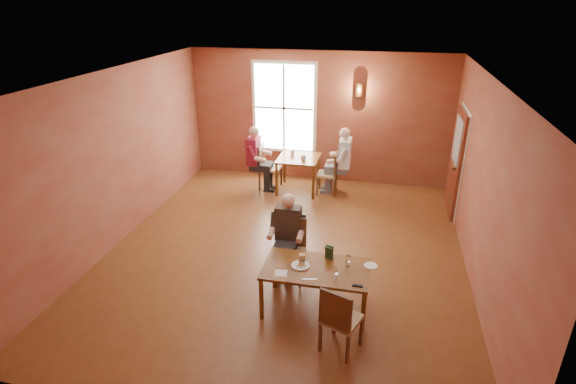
% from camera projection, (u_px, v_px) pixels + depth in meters
% --- Properties ---
extents(ground, '(6.00, 7.00, 0.01)m').
position_uv_depth(ground, '(286.00, 252.00, 7.82)').
color(ground, brown).
rests_on(ground, ground).
extents(wall_back, '(6.00, 0.04, 3.00)m').
position_uv_depth(wall_back, '(318.00, 118.00, 10.34)').
color(wall_back, brown).
rests_on(wall_back, ground).
extents(wall_front, '(6.00, 0.04, 3.00)m').
position_uv_depth(wall_front, '(202.00, 307.00, 4.08)').
color(wall_front, brown).
rests_on(wall_front, ground).
extents(wall_left, '(0.04, 7.00, 3.00)m').
position_uv_depth(wall_left, '(117.00, 158.00, 7.79)').
color(wall_left, brown).
rests_on(wall_left, ground).
extents(wall_right, '(0.04, 7.00, 3.00)m').
position_uv_depth(wall_right, '(483.00, 187.00, 6.63)').
color(wall_right, brown).
rests_on(wall_right, ground).
extents(ceiling, '(6.00, 7.00, 0.04)m').
position_uv_depth(ceiling, '(285.00, 76.00, 6.61)').
color(ceiling, white).
rests_on(ceiling, wall_back).
extents(window, '(1.36, 0.10, 1.96)m').
position_uv_depth(window, '(284.00, 108.00, 10.37)').
color(window, white).
rests_on(window, wall_back).
extents(door, '(0.12, 1.04, 2.10)m').
position_uv_depth(door, '(455.00, 163.00, 8.88)').
color(door, maroon).
rests_on(door, ground).
extents(wall_sconce, '(0.16, 0.16, 0.28)m').
position_uv_depth(wall_sconce, '(359.00, 90.00, 9.79)').
color(wall_sconce, brown).
rests_on(wall_sconce, wall_back).
extents(main_table, '(1.45, 0.81, 0.68)m').
position_uv_depth(main_table, '(315.00, 288.00, 6.27)').
color(main_table, brown).
rests_on(main_table, ground).
extents(chair_diner_main, '(0.43, 0.43, 0.98)m').
position_uv_depth(chair_diner_main, '(290.00, 251.00, 6.89)').
color(chair_diner_main, '#602C15').
rests_on(chair_diner_main, ground).
extents(diner_main, '(0.52, 0.52, 1.29)m').
position_uv_depth(diner_main, '(290.00, 243.00, 6.80)').
color(diner_main, '#2F2116').
rests_on(diner_main, ground).
extents(chair_empty, '(0.54, 0.54, 0.94)m').
position_uv_depth(chair_empty, '(342.00, 318.00, 5.50)').
color(chair_empty, '#3B170B').
rests_on(chair_empty, ground).
extents(plate_food, '(0.29, 0.29, 0.03)m').
position_uv_depth(plate_food, '(300.00, 265.00, 6.17)').
color(plate_food, silver).
rests_on(plate_food, main_table).
extents(sandwich, '(0.10, 0.10, 0.11)m').
position_uv_depth(sandwich, '(302.00, 259.00, 6.25)').
color(sandwich, tan).
rests_on(sandwich, main_table).
extents(goblet_a, '(0.08, 0.08, 0.18)m').
position_uv_depth(goblet_a, '(348.00, 261.00, 6.14)').
color(goblet_a, white).
rests_on(goblet_a, main_table).
extents(goblet_c, '(0.07, 0.07, 0.17)m').
position_uv_depth(goblet_c, '(336.00, 273.00, 5.87)').
color(goblet_c, white).
rests_on(goblet_c, main_table).
extents(menu_stand, '(0.13, 0.10, 0.20)m').
position_uv_depth(menu_stand, '(329.00, 252.00, 6.32)').
color(menu_stand, '#214226').
rests_on(menu_stand, main_table).
extents(knife, '(0.20, 0.06, 0.00)m').
position_uv_depth(knife, '(309.00, 279.00, 5.89)').
color(knife, silver).
rests_on(knife, main_table).
extents(napkin, '(0.19, 0.19, 0.01)m').
position_uv_depth(napkin, '(281.00, 273.00, 6.01)').
color(napkin, white).
rests_on(napkin, main_table).
extents(side_plate, '(0.19, 0.19, 0.01)m').
position_uv_depth(side_plate, '(371.00, 266.00, 6.17)').
color(side_plate, silver).
rests_on(side_plate, main_table).
extents(sunglasses, '(0.14, 0.05, 0.02)m').
position_uv_depth(sunglasses, '(357.00, 286.00, 5.75)').
color(sunglasses, black).
rests_on(sunglasses, main_table).
extents(second_table, '(0.90, 0.90, 0.79)m').
position_uv_depth(second_table, '(298.00, 174.00, 10.12)').
color(second_table, brown).
rests_on(second_table, ground).
extents(chair_diner_white, '(0.42, 0.42, 0.94)m').
position_uv_depth(chair_diner_white, '(327.00, 173.00, 9.96)').
color(chair_diner_white, '#4F341B').
rests_on(chair_diner_white, ground).
extents(diner_white, '(0.58, 0.58, 1.45)m').
position_uv_depth(diner_white, '(329.00, 163.00, 9.85)').
color(diner_white, white).
rests_on(diner_white, ground).
extents(chair_diner_maroon, '(0.45, 0.45, 1.03)m').
position_uv_depth(chair_diner_maroon, '(270.00, 167.00, 10.19)').
color(chair_diner_maroon, '#3E220F').
rests_on(chair_diner_maroon, ground).
extents(diner_maroon, '(0.57, 0.57, 1.42)m').
position_uv_depth(diner_maroon, '(269.00, 159.00, 10.12)').
color(diner_maroon, maroon).
rests_on(diner_maroon, ground).
extents(cup_a, '(0.15, 0.15, 0.10)m').
position_uv_depth(cup_a, '(303.00, 158.00, 9.79)').
color(cup_a, white).
rests_on(cup_a, second_table).
extents(cup_b, '(0.14, 0.14, 0.10)m').
position_uv_depth(cup_b, '(292.00, 153.00, 10.09)').
color(cup_b, beige).
rests_on(cup_b, second_table).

